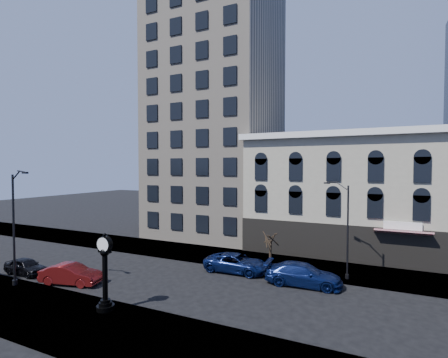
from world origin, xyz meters
The scene contains 13 objects.
ground centered at (0.00, 0.00, 0.00)m, with size 160.00×160.00×0.00m, color black.
sidewalk_far centered at (0.00, 8.00, 0.06)m, with size 160.00×6.00×0.12m, color gray.
sidewalk_near centered at (0.00, -8.00, 0.06)m, with size 160.00×6.00×0.12m, color gray.
cream_tower centered at (-6.11, 18.88, 19.32)m, with size 15.90×15.40×42.50m.
victorian_row centered at (12.00, 15.89, 6.00)m, with size 22.60×11.19×12.50m.
street_clock centered at (-1.33, -6.33, 2.30)m, with size 1.09×1.09×4.82m.
street_lamp_near centered at (-10.13, -6.09, 6.78)m, with size 2.28×0.59×8.83m.
street_lamp_far centered at (11.35, 6.33, 6.06)m, with size 1.91×1.02×7.88m.
bare_tree_far centered at (5.43, 6.41, 3.01)m, with size 2.24×2.24×3.85m.
car_near_a centered at (-12.75, -3.84, 0.68)m, with size 1.60×3.98×1.36m, color black.
car_near_b centered at (-7.37, -3.83, 0.77)m, with size 1.62×4.65×1.53m, color maroon.
car_far_a centered at (3.06, 4.25, 0.77)m, with size 2.56×5.55×1.54m, color #0C194C.
car_far_b centered at (8.91, 3.47, 0.83)m, with size 2.34×5.75×1.67m, color #0C194C.
Camera 1 is at (13.77, -21.21, 8.97)m, focal length 26.00 mm.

